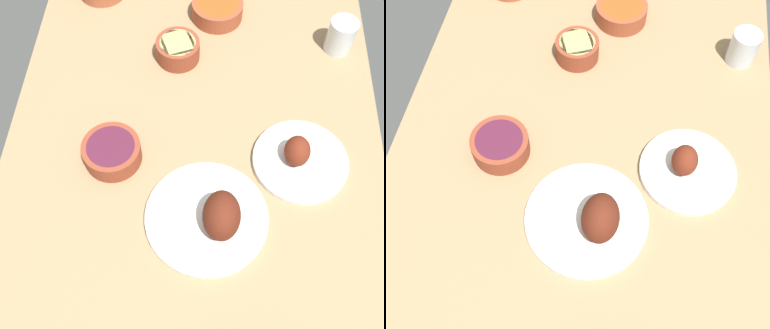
% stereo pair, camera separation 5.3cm
% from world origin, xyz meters
% --- Properties ---
extents(dining_table, '(1.40, 0.90, 0.04)m').
position_xyz_m(dining_table, '(0.00, 0.00, 0.02)').
color(dining_table, '#937551').
rests_on(dining_table, ground).
extents(plate_center_main, '(0.22, 0.22, 0.08)m').
position_xyz_m(plate_center_main, '(0.03, -0.25, 0.06)').
color(plate_center_main, silver).
rests_on(plate_center_main, dining_table).
extents(plate_far_side, '(0.27, 0.27, 0.11)m').
position_xyz_m(plate_far_side, '(-0.13, -0.05, 0.07)').
color(plate_far_side, silver).
rests_on(plate_far_side, dining_table).
extents(bowl_potatoes, '(0.11, 0.11, 0.06)m').
position_xyz_m(bowl_potatoes, '(0.34, 0.06, 0.07)').
color(bowl_potatoes, brown).
rests_on(bowl_potatoes, dining_table).
extents(bowl_soup, '(0.14, 0.14, 0.05)m').
position_xyz_m(bowl_soup, '(0.50, -0.04, 0.07)').
color(bowl_soup, brown).
rests_on(bowl_soup, dining_table).
extents(bowl_onions, '(0.13, 0.13, 0.05)m').
position_xyz_m(bowl_onions, '(0.02, 0.19, 0.07)').
color(bowl_onions, brown).
rests_on(bowl_onions, dining_table).
extents(water_tumbler, '(0.07, 0.07, 0.09)m').
position_xyz_m(water_tumbler, '(0.40, -0.37, 0.09)').
color(water_tumbler, silver).
rests_on(water_tumbler, dining_table).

